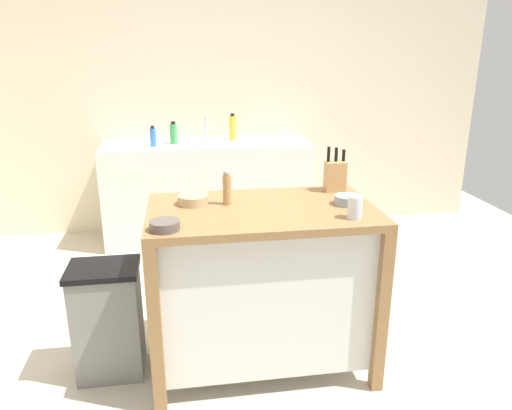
# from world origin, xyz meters

# --- Properties ---
(ground_plane) EXTENTS (6.16, 6.16, 0.00)m
(ground_plane) POSITION_xyz_m (0.00, 0.00, 0.00)
(ground_plane) COLOR #BCB29E
(ground_plane) RESTS_ON ground
(wall_back) EXTENTS (5.16, 0.10, 2.60)m
(wall_back) POSITION_xyz_m (0.00, 2.39, 1.30)
(wall_back) COLOR beige
(wall_back) RESTS_ON ground
(kitchen_island) EXTENTS (1.16, 0.69, 0.92)m
(kitchen_island) POSITION_xyz_m (0.03, 0.09, 0.51)
(kitchen_island) COLOR olive
(kitchen_island) RESTS_ON ground
(knife_block) EXTENTS (0.11, 0.09, 0.25)m
(knife_block) POSITION_xyz_m (0.49, 0.33, 1.01)
(knife_block) COLOR tan
(knife_block) RESTS_ON kitchen_island
(bowl_ceramic_small) EXTENTS (0.13, 0.13, 0.05)m
(bowl_ceramic_small) POSITION_xyz_m (0.47, 0.07, 0.94)
(bowl_ceramic_small) COLOR gray
(bowl_ceramic_small) RESTS_ON kitchen_island
(bowl_stoneware_deep) EXTENTS (0.14, 0.14, 0.04)m
(bowl_stoneware_deep) POSITION_xyz_m (-0.46, -0.16, 0.94)
(bowl_stoneware_deep) COLOR #564C47
(bowl_stoneware_deep) RESTS_ON kitchen_island
(bowl_ceramic_wide) EXTENTS (0.16, 0.16, 0.05)m
(bowl_ceramic_wide) POSITION_xyz_m (-0.32, 0.20, 0.94)
(bowl_ceramic_wide) COLOR tan
(bowl_ceramic_wide) RESTS_ON kitchen_island
(drinking_cup) EXTENTS (0.07, 0.07, 0.11)m
(drinking_cup) POSITION_xyz_m (0.44, -0.14, 0.97)
(drinking_cup) COLOR silver
(drinking_cup) RESTS_ON kitchen_island
(pepper_grinder) EXTENTS (0.04, 0.04, 0.18)m
(pepper_grinder) POSITION_xyz_m (-0.14, 0.17, 1.00)
(pepper_grinder) COLOR #AD7F4C
(pepper_grinder) RESTS_ON kitchen_island
(trash_bin) EXTENTS (0.36, 0.28, 0.63)m
(trash_bin) POSITION_xyz_m (-0.80, 0.12, 0.32)
(trash_bin) COLOR slate
(trash_bin) RESTS_ON ground
(sink_counter) EXTENTS (1.84, 0.60, 0.89)m
(sink_counter) POSITION_xyz_m (-0.14, 2.04, 0.45)
(sink_counter) COLOR silver
(sink_counter) RESTS_ON ground
(sink_faucet) EXTENTS (0.02, 0.02, 0.22)m
(sink_faucet) POSITION_xyz_m (-0.14, 2.18, 1.00)
(sink_faucet) COLOR #B7BCC1
(sink_faucet) RESTS_ON sink_counter
(bottle_dish_soap) EXTENTS (0.06, 0.06, 0.20)m
(bottle_dish_soap) POSITION_xyz_m (-0.43, 2.06, 0.98)
(bottle_dish_soap) COLOR green
(bottle_dish_soap) RESTS_ON sink_counter
(bottle_hand_soap) EXTENTS (0.05, 0.05, 0.18)m
(bottle_hand_soap) POSITION_xyz_m (-0.61, 1.96, 0.97)
(bottle_hand_soap) COLOR blue
(bottle_hand_soap) RESTS_ON sink_counter
(bottle_spray_cleaner) EXTENTS (0.06, 0.06, 0.24)m
(bottle_spray_cleaner) POSITION_xyz_m (0.10, 2.15, 1.01)
(bottle_spray_cleaner) COLOR yellow
(bottle_spray_cleaner) RESTS_ON sink_counter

